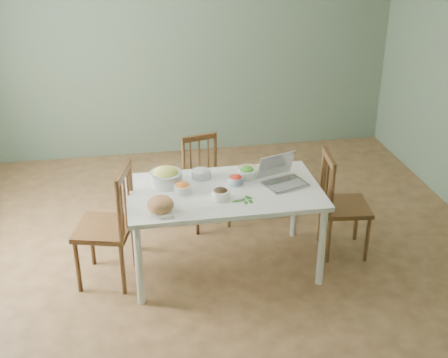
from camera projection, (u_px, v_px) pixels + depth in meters
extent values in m
cube|color=brown|center=(223.00, 258.00, 5.34)|extent=(5.00, 5.00, 0.00)
cube|color=#586B53|center=(185.00, 44.00, 6.95)|extent=(5.00, 0.00, 2.70)
cube|color=#586B53|center=(325.00, 315.00, 2.53)|extent=(5.00, 0.00, 2.70)
ellipsoid|color=#9E734D|center=(160.00, 205.00, 4.53)|extent=(0.27, 0.27, 0.13)
cube|color=white|center=(167.00, 217.00, 4.47)|extent=(0.11, 0.04, 0.03)
cylinder|color=beige|center=(249.00, 169.00, 5.24)|extent=(0.20, 0.20, 0.02)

